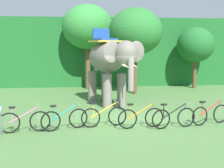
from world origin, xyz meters
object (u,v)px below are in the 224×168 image
object	(u,v)px
elephant	(109,60)
bike_teal	(65,119)
bike_pink	(25,121)
bike_orange	(141,117)
bike_black	(174,117)
bike_red	(210,114)
bike_yellow	(104,116)
tree_center_right	(135,32)
tree_center	(196,45)
tree_far_left	(87,27)

from	to	relation	value
elephant	bike_teal	xyz separation A→B (m)	(-2.01, -4.30, -1.82)
bike_pink	bike_orange	world-z (taller)	same
bike_orange	bike_black	distance (m)	1.17
bike_orange	bike_red	bearing A→B (deg)	4.97
bike_pink	bike_teal	distance (m)	1.34
bike_yellow	bike_black	world-z (taller)	same
elephant	bike_pink	xyz separation A→B (m)	(-3.34, -4.48, -1.82)
tree_center_right	bike_red	distance (m)	8.32
tree_center_right	tree_center	size ratio (longest dim) A/B	1.24
tree_center	bike_black	xyz separation A→B (m)	(-4.60, -9.87, -2.57)
elephant	bike_yellow	bearing A→B (deg)	-98.55
bike_black	tree_far_left	bearing A→B (deg)	104.57
bike_pink	bike_yellow	size ratio (longest dim) A/B	1.01
bike_pink	bike_orange	size ratio (longest dim) A/B	1.00
tree_far_left	bike_yellow	size ratio (longest dim) A/B	3.33
tree_center_right	elephant	size ratio (longest dim) A/B	1.22
elephant	bike_red	world-z (taller)	elephant
tree_far_left	tree_center	xyz separation A→B (m)	(7.29, -0.47, -1.17)
bike_pink	tree_far_left	bearing A→B (deg)	76.39
tree_far_left	bike_black	distance (m)	11.32
tree_far_left	bike_red	world-z (taller)	tree_far_left
bike_orange	bike_red	xyz separation A→B (m)	(2.69, 0.23, 0.00)
tree_center	bike_teal	bearing A→B (deg)	-131.18
elephant	bike_orange	bearing A→B (deg)	-81.17
tree_center_right	bike_pink	size ratio (longest dim) A/B	3.03
tree_center	bike_orange	world-z (taller)	tree_center
tree_center_right	bike_teal	xyz separation A→B (m)	(-3.92, -7.62, -3.36)
tree_far_left	bike_black	world-z (taller)	tree_far_left
bike_yellow	bike_pink	bearing A→B (deg)	-170.73
tree_far_left	tree_center	distance (m)	7.40
bike_pink	bike_red	xyz separation A→B (m)	(6.71, 0.34, 0.00)
bike_orange	bike_black	bearing A→B (deg)	-6.50
bike_orange	bike_black	size ratio (longest dim) A/B	1.01
tree_center	elephant	xyz separation A→B (m)	(-6.44, -5.37, -0.75)
bike_teal	bike_orange	size ratio (longest dim) A/B	0.95
bike_teal	bike_red	distance (m)	5.38
bike_pink	bike_red	distance (m)	6.72
bike_pink	bike_yellow	xyz separation A→B (m)	(2.74, 0.45, 0.00)
bike_red	elephant	bearing A→B (deg)	129.09
tree_far_left	bike_teal	bearing A→B (deg)	-96.57
tree_far_left	bike_pink	bearing A→B (deg)	-103.61
tree_far_left	tree_center_right	xyz separation A→B (m)	(2.76, -2.51, -0.38)
tree_far_left	bike_teal	size ratio (longest dim) A/B	3.47
bike_orange	bike_black	world-z (taller)	same
tree_far_left	bike_yellow	bearing A→B (deg)	-88.61
tree_center_right	bike_teal	bearing A→B (deg)	-117.23
tree_center	bike_black	distance (m)	11.19
bike_pink	bike_yellow	world-z (taller)	same
bike_pink	bike_orange	distance (m)	4.02
elephant	bike_black	size ratio (longest dim) A/B	2.50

